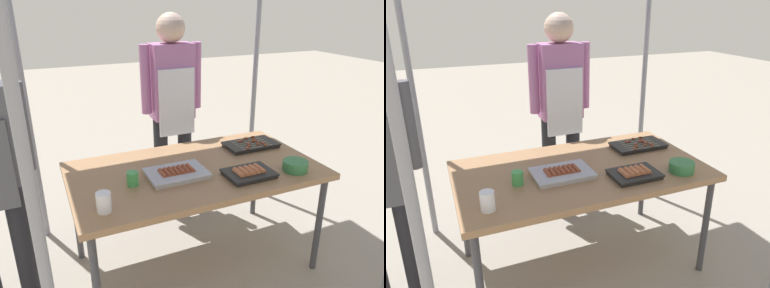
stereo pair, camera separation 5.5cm
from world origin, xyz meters
TOP-DOWN VIEW (x-y plane):
  - ground_plane at (0.00, 0.00)m, footprint 18.00×18.00m
  - stall_table at (0.00, 0.00)m, footprint 1.60×0.90m
  - tray_grilled_sausages at (-0.15, -0.06)m, footprint 0.37×0.26m
  - tray_meat_skewers at (0.53, 0.17)m, footprint 0.39×0.22m
  - tray_pork_links at (0.26, -0.24)m, footprint 0.30×0.22m
  - condiment_bowl at (0.57, -0.29)m, footprint 0.16×0.16m
  - drink_cup_near_edge at (-0.65, -0.29)m, footprint 0.08×0.08m
  - drink_cup_by_wok at (-0.43, -0.07)m, footprint 0.07×0.07m
  - vendor_woman at (0.15, 0.80)m, footprint 0.52×0.24m

SIDE VIEW (x-z plane):
  - ground_plane at x=0.00m, z-range 0.00..0.00m
  - stall_table at x=0.00m, z-range 0.32..1.07m
  - tray_meat_skewers at x=0.53m, z-range 0.75..0.79m
  - tray_grilled_sausages at x=-0.15m, z-range 0.75..0.79m
  - tray_pork_links at x=0.26m, z-range 0.74..0.80m
  - condiment_bowl at x=0.57m, z-range 0.75..0.82m
  - drink_cup_by_wok at x=-0.43m, z-range 0.75..0.84m
  - drink_cup_near_edge at x=-0.65m, z-range 0.75..0.86m
  - vendor_woman at x=0.15m, z-range 0.16..1.85m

